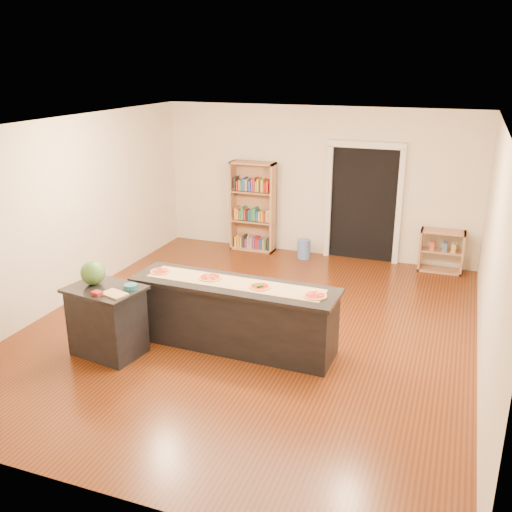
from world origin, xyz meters
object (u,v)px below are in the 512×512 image
(low_shelf, at_px, (441,251))
(kitchen_island, at_px, (234,315))
(side_counter, at_px, (107,321))
(waste_bin, at_px, (304,249))
(watermelon, at_px, (93,273))
(bookshelf, at_px, (253,207))

(low_shelf, bearing_deg, kitchen_island, -121.23)
(side_counter, xyz_separation_m, low_shelf, (3.80, 4.61, -0.08))
(waste_bin, bearing_deg, side_counter, -106.65)
(kitchen_island, height_order, side_counter, side_counter)
(side_counter, bearing_deg, kitchen_island, 35.58)
(low_shelf, distance_m, waste_bin, 2.48)
(kitchen_island, relative_size, watermelon, 8.83)
(side_counter, height_order, waste_bin, side_counter)
(waste_bin, bearing_deg, kitchen_island, -88.31)
(bookshelf, relative_size, waste_bin, 4.81)
(side_counter, bearing_deg, bookshelf, 96.11)
(watermelon, bearing_deg, kitchen_island, 22.01)
(side_counter, relative_size, bookshelf, 0.52)
(kitchen_island, distance_m, bookshelf, 4.10)
(kitchen_island, relative_size, side_counter, 2.95)
(side_counter, bearing_deg, waste_bin, 82.38)
(kitchen_island, height_order, bookshelf, bookshelf)
(bookshelf, bearing_deg, side_counter, -92.92)
(waste_bin, relative_size, watermelon, 1.19)
(bookshelf, bearing_deg, waste_bin, -8.76)
(side_counter, bearing_deg, watermelon, 171.55)
(watermelon, bearing_deg, waste_bin, 70.87)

